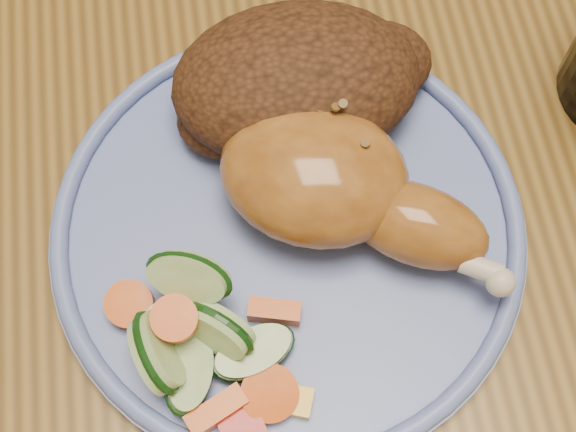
{
  "coord_description": "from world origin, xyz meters",
  "views": [
    {
      "loc": [
        -0.11,
        -0.32,
        1.16
      ],
      "look_at": [
        -0.08,
        -0.15,
        0.78
      ],
      "focal_mm": 50.0,
      "sensor_mm": 36.0,
      "label": 1
    }
  ],
  "objects": [
    {
      "name": "ground",
      "position": [
        0.0,
        0.0,
        0.0
      ],
      "size": [
        4.0,
        4.0,
        0.0
      ],
      "primitive_type": "plane",
      "color": "#543B1D",
      "rests_on": "ground"
    },
    {
      "name": "dining_table",
      "position": [
        0.0,
        0.0,
        0.67
      ],
      "size": [
        0.9,
        1.4,
        0.75
      ],
      "color": "brown",
      "rests_on": "ground"
    },
    {
      "name": "plate",
      "position": [
        -0.08,
        -0.15,
        0.76
      ],
      "size": [
        0.26,
        0.26,
        0.01
      ],
      "primitive_type": "cylinder",
      "color": "#6073B5",
      "rests_on": "dining_table"
    },
    {
      "name": "plate_rim",
      "position": [
        -0.08,
        -0.15,
        0.77
      ],
      "size": [
        0.26,
        0.26,
        0.01
      ],
      "primitive_type": "torus",
      "color": "#6073B5",
      "rests_on": "plate"
    },
    {
      "name": "chicken_leg",
      "position": [
        -0.06,
        -0.14,
        0.79
      ],
      "size": [
        0.15,
        0.14,
        0.05
      ],
      "color": "#A66422",
      "rests_on": "plate"
    },
    {
      "name": "rice_pilaf",
      "position": [
        -0.07,
        -0.07,
        0.79
      ],
      "size": [
        0.15,
        0.1,
        0.06
      ],
      "color": "#432410",
      "rests_on": "plate"
    },
    {
      "name": "vegetable_pile",
      "position": [
        -0.14,
        -0.21,
        0.78
      ],
      "size": [
        0.1,
        0.11,
        0.05
      ],
      "color": "#A50A05",
      "rests_on": "plate"
    }
  ]
}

